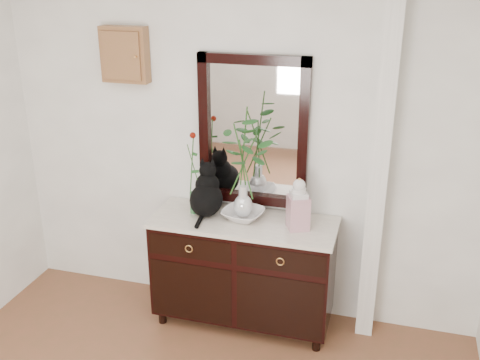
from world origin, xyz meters
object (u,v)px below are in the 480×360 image
(sideboard, at_px, (244,266))
(cat, at_px, (206,190))
(lotus_bowl, at_px, (243,214))
(ginger_jar, at_px, (298,203))

(sideboard, height_order, cat, cat)
(lotus_bowl, bearing_deg, cat, 178.38)
(cat, height_order, ginger_jar, cat)
(cat, relative_size, ginger_jar, 1.03)
(lotus_bowl, bearing_deg, sideboard, -63.60)
(lotus_bowl, bearing_deg, ginger_jar, -5.30)
(sideboard, distance_m, lotus_bowl, 0.41)
(lotus_bowl, distance_m, ginger_jar, 0.43)
(sideboard, xyz_separation_m, lotus_bowl, (-0.01, 0.03, 0.41))
(sideboard, relative_size, ginger_jar, 3.55)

